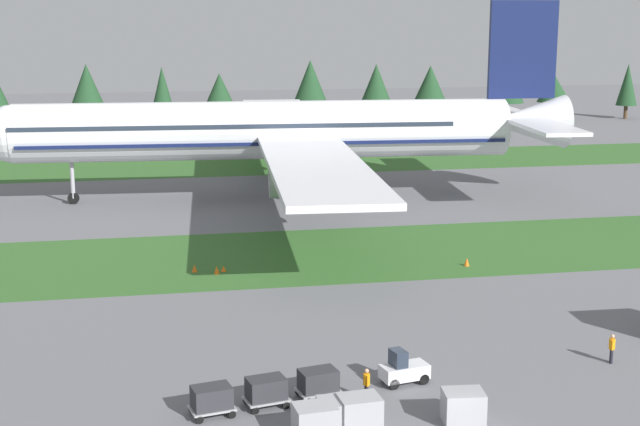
% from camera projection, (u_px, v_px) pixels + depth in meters
% --- Properties ---
extents(grass_strip_near, '(320.00, 17.89, 0.01)m').
position_uv_depth(grass_strip_near, '(324.00, 254.00, 78.11)').
color(grass_strip_near, '#336028').
rests_on(grass_strip_near, ground).
extents(grass_strip_far, '(320.00, 17.89, 0.01)m').
position_uv_depth(grass_strip_far, '(257.00, 164.00, 124.00)').
color(grass_strip_far, '#336028').
rests_on(grass_strip_far, ground).
extents(airliner, '(62.22, 76.49, 21.09)m').
position_uv_depth(airliner, '(284.00, 130.00, 99.35)').
color(airliner, white).
rests_on(airliner, ground).
extents(baggage_tug, '(2.81, 1.81, 1.97)m').
position_uv_depth(baggage_tug, '(403.00, 369.00, 50.87)').
color(baggage_tug, silver).
rests_on(baggage_tug, ground).
extents(cargo_dolly_lead, '(2.46, 1.92, 1.55)m').
position_uv_depth(cargo_dolly_lead, '(318.00, 381.00, 48.97)').
color(cargo_dolly_lead, '#A3A3A8').
rests_on(cargo_dolly_lead, ground).
extents(cargo_dolly_second, '(2.46, 1.92, 1.55)m').
position_uv_depth(cargo_dolly_second, '(266.00, 390.00, 47.89)').
color(cargo_dolly_second, '#A3A3A8').
rests_on(cargo_dolly_second, ground).
extents(cargo_dolly_third, '(2.46, 1.92, 1.55)m').
position_uv_depth(cargo_dolly_third, '(212.00, 398.00, 46.80)').
color(cargo_dolly_third, '#A3A3A8').
rests_on(cargo_dolly_third, ground).
extents(ground_crew_marshaller, '(0.36, 0.52, 1.74)m').
position_uv_depth(ground_crew_marshaller, '(612.00, 347.00, 53.82)').
color(ground_crew_marshaller, black).
rests_on(ground_crew_marshaller, ground).
extents(ground_crew_loader, '(0.36, 0.56, 1.74)m').
position_uv_depth(ground_crew_loader, '(367.00, 383.00, 48.67)').
color(ground_crew_loader, black).
rests_on(ground_crew_loader, ground).
extents(uld_container_0, '(2.01, 1.61, 1.51)m').
position_uv_depth(uld_container_0, '(338.00, 414.00, 45.37)').
color(uld_container_0, '#A3A3A8').
rests_on(uld_container_0, ground).
extents(uld_container_1, '(2.14, 1.78, 1.69)m').
position_uv_depth(uld_container_1, '(315.00, 422.00, 44.28)').
color(uld_container_1, '#A3A3A8').
rests_on(uld_container_1, ground).
extents(uld_container_2, '(2.12, 1.75, 1.63)m').
position_uv_depth(uld_container_2, '(359.00, 412.00, 45.46)').
color(uld_container_2, '#A3A3A8').
rests_on(uld_container_2, ground).
extents(uld_container_3, '(2.15, 1.79, 1.65)m').
position_uv_depth(uld_container_3, '(463.00, 407.00, 46.01)').
color(uld_container_3, '#A3A3A8').
rests_on(uld_container_3, ground).
extents(taxiway_marker_0, '(0.44, 0.44, 0.66)m').
position_uv_depth(taxiway_marker_0, '(467.00, 262.00, 74.45)').
color(taxiway_marker_0, orange).
rests_on(taxiway_marker_0, ground).
extents(taxiway_marker_1, '(0.44, 0.44, 0.63)m').
position_uv_depth(taxiway_marker_1, '(217.00, 270.00, 72.16)').
color(taxiway_marker_1, orange).
rests_on(taxiway_marker_1, ground).
extents(taxiway_marker_2, '(0.44, 0.44, 0.46)m').
position_uv_depth(taxiway_marker_2, '(224.00, 269.00, 72.89)').
color(taxiway_marker_2, orange).
rests_on(taxiway_marker_2, ground).
extents(taxiway_marker_3, '(0.44, 0.44, 0.61)m').
position_uv_depth(taxiway_marker_3, '(194.00, 268.00, 72.72)').
color(taxiway_marker_3, orange).
rests_on(taxiway_marker_3, ground).
extents(distant_tree_line, '(153.18, 11.07, 11.76)m').
position_uv_depth(distant_tree_line, '(251.00, 87.00, 162.40)').
color(distant_tree_line, '#4C3823').
rests_on(distant_tree_line, ground).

